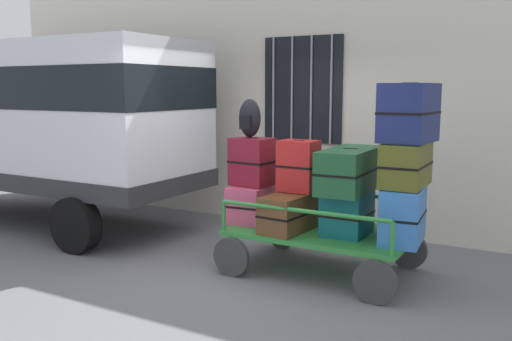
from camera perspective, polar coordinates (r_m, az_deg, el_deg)
ground_plane at (r=6.32m, az=-0.92°, el=-10.13°), size 40.00×40.00×0.00m
building_wall at (r=8.02m, az=7.36°, el=11.85°), size 12.00×0.38×5.00m
van at (r=8.76m, az=-21.04°, el=5.41°), size 4.90×1.95×2.65m
luggage_cart at (r=6.15m, az=6.82°, el=-6.96°), size 2.02×1.27×0.48m
cart_railing at (r=6.06m, az=6.88°, el=-3.56°), size 1.90×1.13×0.34m
suitcase_left_bottom at (r=6.47m, az=-0.40°, el=-3.38°), size 0.47×0.67×0.43m
suitcase_left_middle at (r=6.38m, az=-0.40°, el=0.93°), size 0.49×0.40×0.55m
suitcase_midleft_bottom at (r=6.16m, az=4.19°, el=-4.09°), size 0.48×1.07×0.41m
suitcase_midleft_middle at (r=6.11m, az=4.42°, el=0.48°), size 0.43×0.33×0.57m
suitcase_center_bottom at (r=5.94m, az=9.41°, el=-4.39°), size 0.45×0.54×0.46m
suitcase_center_middle at (r=5.91m, az=9.70°, el=0.06°), size 0.48×1.03×0.46m
suitcase_midright_bottom at (r=5.75m, az=14.95°, el=-4.44°), size 0.45×0.70×0.57m
suitcase_midright_middle at (r=5.70m, az=15.25°, el=0.60°), size 0.41×0.71×0.44m
suitcase_midright_top at (r=5.69m, az=15.54°, el=5.77°), size 0.50×0.69×0.59m
backpack at (r=6.37m, az=-0.67°, el=5.42°), size 0.27×0.22×0.44m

